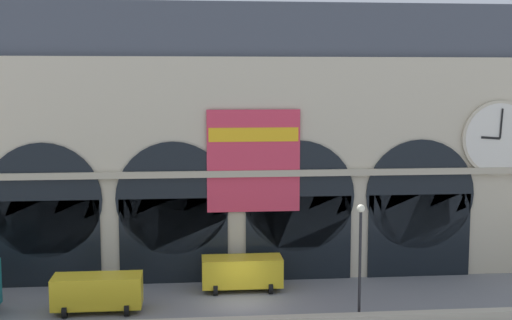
{
  "coord_description": "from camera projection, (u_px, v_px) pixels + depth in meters",
  "views": [
    {
      "loc": [
        -2.99,
        -39.95,
        13.59
      ],
      "look_at": [
        1.32,
        5.0,
        8.31
      ],
      "focal_mm": 47.53,
      "sensor_mm": 36.0,
      "label": 1
    }
  ],
  "objects": [
    {
      "name": "ground_plane",
      "position": [
        242.0,
        304.0,
        41.36
      ],
      "size": [
        200.0,
        200.0,
        0.0
      ],
      "primitive_type": "plane",
      "color": "slate"
    },
    {
      "name": "station_building",
      "position": [
        235.0,
        145.0,
        47.47
      ],
      "size": [
        44.1,
        4.92,
        18.84
      ],
      "color": "beige",
      "rests_on": "ground"
    },
    {
      "name": "street_lamp_quayside",
      "position": [
        360.0,
        249.0,
        37.15
      ],
      "size": [
        0.44,
        0.44,
        6.9
      ],
      "color": "black",
      "rests_on": "ground"
    },
    {
      "name": "van_midwest",
      "position": [
        98.0,
        291.0,
        39.93
      ],
      "size": [
        5.2,
        2.48,
        2.2
      ],
      "color": "gold",
      "rests_on": "ground"
    },
    {
      "name": "van_center",
      "position": [
        242.0,
        272.0,
        44.05
      ],
      "size": [
        5.2,
        2.48,
        2.2
      ],
      "color": "gold",
      "rests_on": "ground"
    }
  ]
}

